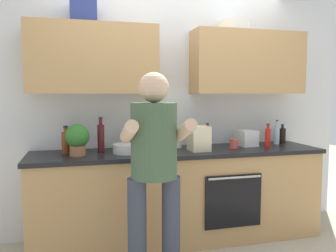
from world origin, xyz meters
TOP-DOWN VIEW (x-y plane):
  - ground_plane at (0.00, 0.00)m, footprint 12.00×12.00m
  - back_wall_unit at (-0.00, 0.27)m, footprint 4.00×0.38m
  - counter at (0.00, -0.00)m, footprint 2.84×0.67m
  - person_standing at (-0.42, -0.75)m, footprint 0.49×0.45m
  - bottle_water at (1.14, 0.12)m, footprint 0.06×0.06m
  - bottle_syrup at (0.32, 0.08)m, footprint 0.06×0.06m
  - bottle_oil at (-0.49, 0.19)m, footprint 0.05×0.05m
  - bottle_soy at (1.24, 0.17)m, footprint 0.07×0.07m
  - bottle_vinegar at (-1.07, 0.10)m, footprint 0.08×0.08m
  - bottle_wine at (-0.75, 0.06)m, footprint 0.06×0.06m
  - bottle_hotsauce at (0.94, -0.03)m, footprint 0.06×0.06m
  - bottle_soda at (-0.29, -0.03)m, footprint 0.07×0.07m
  - cup_coffee at (0.03, 0.15)m, footprint 0.08×0.08m
  - cup_ceramic at (0.56, -0.03)m, footprint 0.08×0.08m
  - mixing_bowl at (-0.52, -0.03)m, footprint 0.26×0.26m
  - knife_block at (-0.19, 0.08)m, footprint 0.10×0.14m
  - potted_herb at (-0.96, -0.05)m, footprint 0.21×0.21m
  - grocery_bag_produce at (0.76, 0.10)m, footprint 0.19×0.23m
  - grocery_bag_rice at (0.17, -0.07)m, footprint 0.19×0.20m

SIDE VIEW (x-z plane):
  - ground_plane at x=0.00m, z-range 0.00..0.00m
  - counter at x=0.00m, z-range 0.00..0.90m
  - mixing_bowl at x=-0.52m, z-range 0.90..0.98m
  - person_standing at x=-0.42m, z-range 0.14..1.75m
  - cup_ceramic at x=0.56m, z-range 0.90..1.00m
  - cup_coffee at x=0.03m, z-range 0.90..1.00m
  - grocery_bag_produce at x=0.76m, z-range 0.90..1.06m
  - bottle_soy at x=1.24m, z-range 0.88..1.09m
  - bottle_soda at x=-0.29m, z-range 0.88..1.10m
  - bottle_oil at x=-0.49m, z-range 0.88..1.10m
  - bottle_hotsauce at x=0.94m, z-range 0.88..1.12m
  - bottle_water at x=1.14m, z-range 0.87..1.13m
  - bottle_syrup at x=0.32m, z-range 0.88..1.13m
  - knife_block at x=-0.19m, z-range 0.87..1.14m
  - bottle_vinegar at x=-1.07m, z-range 0.88..1.13m
  - grocery_bag_rice at x=0.17m, z-range 0.90..1.14m
  - bottle_wine at x=-0.75m, z-range 0.88..1.21m
  - potted_herb at x=-0.96m, z-range 0.91..1.20m
  - back_wall_unit at x=0.00m, z-range 0.25..2.75m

